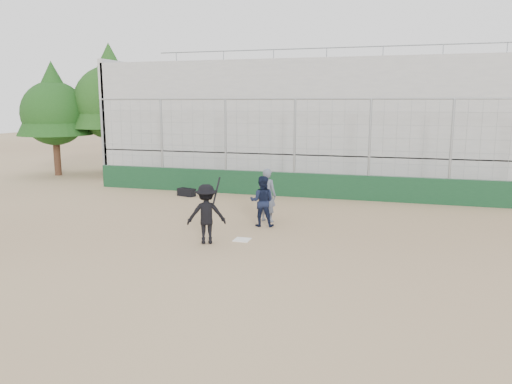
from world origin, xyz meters
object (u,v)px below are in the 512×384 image
(umpire, at_px, (267,198))
(equipment_bag, at_px, (186,192))
(catcher_crouched, at_px, (262,209))
(batter_at_plate, at_px, (206,214))

(umpire, relative_size, equipment_bag, 1.94)
(umpire, distance_m, equipment_bag, 5.61)
(umpire, bearing_deg, catcher_crouched, 109.17)
(batter_at_plate, bearing_deg, catcher_crouched, 67.25)
(batter_at_plate, bearing_deg, equipment_bag, 118.66)
(batter_at_plate, xyz_separation_m, equipment_bag, (-3.48, 6.37, -0.67))
(catcher_crouched, xyz_separation_m, equipment_bag, (-4.44, 4.10, -0.38))
(catcher_crouched, bearing_deg, equipment_bag, 137.26)
(umpire, xyz_separation_m, equipment_bag, (-4.42, 3.40, -0.63))
(batter_at_plate, distance_m, catcher_crouched, 2.48)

